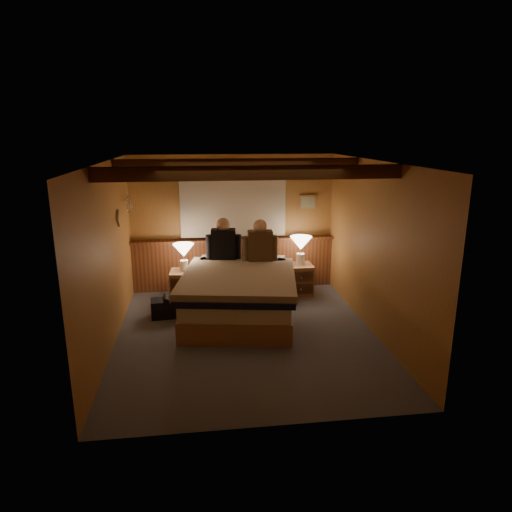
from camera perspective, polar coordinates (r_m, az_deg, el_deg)
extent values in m
plane|color=#50535F|center=(6.54, -1.20, -9.79)|extent=(4.20, 4.20, 0.00)
plane|color=#B77944|center=(5.94, -1.33, 11.70)|extent=(4.20, 4.20, 0.00)
plane|color=#B28240|center=(8.17, -2.88, 4.16)|extent=(3.60, 0.00, 3.60)
plane|color=#B28240|center=(6.21, -18.02, -0.14)|extent=(0.00, 4.20, 4.20)
plane|color=#B28240|center=(6.57, 14.54, 0.94)|extent=(0.00, 4.20, 4.20)
plane|color=#B28240|center=(4.15, 1.93, -6.91)|extent=(3.60, 0.00, 3.60)
cube|color=brown|center=(8.29, -2.78, -1.02)|extent=(3.60, 0.12, 0.90)
cube|color=brown|center=(8.11, -2.79, 2.05)|extent=(3.60, 0.22, 0.04)
cylinder|color=#4E2913|center=(7.97, -2.92, 10.05)|extent=(2.10, 0.05, 0.05)
sphere|color=#4E2913|center=(7.96, -10.58, 9.81)|extent=(0.08, 0.08, 0.08)
sphere|color=#4E2913|center=(8.12, 4.60, 10.12)|extent=(0.08, 0.08, 0.08)
cube|color=#F0E6D0|center=(8.05, -2.87, 6.16)|extent=(1.85, 0.08, 1.05)
cube|color=#4E2913|center=(5.35, -0.62, 10.35)|extent=(3.60, 0.15, 0.16)
cube|color=#4E2913|center=(6.84, -2.16, 11.40)|extent=(3.60, 0.15, 0.16)
cylinder|color=silver|center=(7.64, -15.83, 7.01)|extent=(0.03, 0.55, 0.03)
torus|color=silver|center=(7.51, -15.70, 5.96)|extent=(0.01, 0.21, 0.21)
torus|color=silver|center=(7.73, -15.47, 6.23)|extent=(0.01, 0.21, 0.21)
cube|color=#AB8255|center=(8.31, 6.48, 6.71)|extent=(0.30, 0.03, 0.25)
cube|color=beige|center=(8.29, 6.51, 6.70)|extent=(0.24, 0.01, 0.19)
cube|color=#AC7549|center=(7.09, -2.05, -6.39)|extent=(1.89, 2.32, 0.31)
cube|color=white|center=(6.99, -2.08, -4.25)|extent=(1.85, 2.27, 0.25)
cube|color=black|center=(6.69, -2.26, -3.73)|extent=(1.88, 1.92, 0.08)
cube|color=#B47C7F|center=(6.80, -2.17, -2.78)|extent=(1.95, 2.13, 0.12)
cube|color=white|center=(7.73, -4.56, -0.74)|extent=(0.68, 0.45, 0.17)
cube|color=white|center=(7.68, 1.31, -0.81)|extent=(0.68, 0.45, 0.17)
cube|color=#AC7549|center=(7.73, -8.75, -3.78)|extent=(0.52, 0.47, 0.54)
cube|color=brown|center=(7.50, -8.91, -3.52)|extent=(0.44, 0.05, 0.19)
cube|color=brown|center=(7.57, -8.85, -5.08)|extent=(0.44, 0.05, 0.19)
cylinder|color=silver|center=(7.50, -8.91, -3.52)|extent=(0.03, 0.03, 0.03)
cylinder|color=silver|center=(7.57, -8.85, -5.08)|extent=(0.03, 0.03, 0.03)
cube|color=#AC7549|center=(8.06, 5.25, -2.90)|extent=(0.49, 0.44, 0.54)
cube|color=brown|center=(7.83, 5.62, -2.62)|extent=(0.44, 0.02, 0.19)
cube|color=brown|center=(7.90, 5.58, -4.10)|extent=(0.44, 0.02, 0.19)
cylinder|color=silver|center=(7.83, 5.62, -2.62)|extent=(0.03, 0.03, 0.03)
cylinder|color=silver|center=(7.90, 5.58, -4.10)|extent=(0.03, 0.03, 0.03)
cylinder|color=white|center=(7.67, -8.97, -1.15)|extent=(0.13, 0.13, 0.17)
cylinder|color=silver|center=(7.63, -9.00, -0.32)|extent=(0.02, 0.02, 0.10)
cone|color=#FFEEC6|center=(7.60, -9.05, 0.73)|extent=(0.35, 0.35, 0.21)
cylinder|color=white|center=(8.00, 5.58, -0.34)|extent=(0.15, 0.15, 0.19)
cylinder|color=silver|center=(7.97, 5.60, 0.53)|extent=(0.03, 0.03, 0.10)
cone|color=#FFEEC6|center=(7.93, 5.63, 1.62)|extent=(0.38, 0.38, 0.23)
cube|color=black|center=(7.58, -4.08, 1.40)|extent=(0.42, 0.27, 0.53)
cylinder|color=black|center=(7.60, -5.82, 1.08)|extent=(0.13, 0.13, 0.42)
cylinder|color=black|center=(7.59, -2.33, 1.11)|extent=(0.13, 0.13, 0.42)
sphere|color=tan|center=(7.51, -4.13, 3.90)|extent=(0.23, 0.23, 0.23)
cube|color=#4D361F|center=(7.47, 0.52, 1.21)|extent=(0.41, 0.25, 0.52)
cylinder|color=#4D361F|center=(7.46, -1.24, 0.86)|extent=(0.13, 0.13, 0.42)
cylinder|color=#4D361F|center=(7.50, 2.26, 0.94)|extent=(0.13, 0.13, 0.42)
sphere|color=tan|center=(7.39, 0.52, 3.72)|extent=(0.23, 0.23, 0.23)
cube|color=black|center=(7.22, -11.10, -6.40)|extent=(0.49, 0.32, 0.28)
cylinder|color=black|center=(7.16, -11.16, -5.21)|extent=(0.10, 0.29, 0.08)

